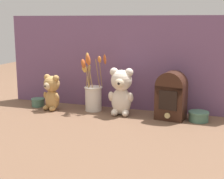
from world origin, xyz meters
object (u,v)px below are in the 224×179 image
Objects in this scene: flower_vase at (93,93)px; decorative_tin_tall at (38,102)px; decorative_tin_short at (199,116)px; vintage_radio at (171,95)px; teddy_bear_medium at (52,92)px; teddy_bear_large at (121,91)px.

decorative_tin_tall is at bearing -176.74° from flower_vase.
decorative_tin_short is at bearing 0.05° from decorative_tin_tall.
vintage_radio reaches higher than decorative_tin_tall.
teddy_bear_large is at bearing 4.62° from teddy_bear_medium.
vintage_radio reaches higher than teddy_bear_medium.
flower_vase is at bearing 176.75° from vintage_radio.
vintage_radio is (0.71, 0.04, 0.02)m from teddy_bear_medium.
flower_vase is at bearing 170.31° from teddy_bear_large.
teddy_bear_large is at bearing -9.69° from flower_vase.
flower_vase reaches higher than teddy_bear_large.
teddy_bear_medium is at bearing -176.79° from vintage_radio.
flower_vase is (0.24, 0.07, -0.01)m from teddy_bear_medium.
teddy_bear_large is at bearing -1.17° from decorative_tin_tall.
vintage_radio is 0.84m from decorative_tin_tall.
flower_vase reaches higher than teddy_bear_medium.
teddy_bear_large reaches higher than decorative_tin_short.
teddy_bear_large reaches higher than vintage_radio.
decorative_tin_short is (0.15, 0.01, -0.11)m from vintage_radio.
flower_vase is 0.63m from decorative_tin_short.
teddy_bear_medium is at bearing -164.48° from flower_vase.
teddy_bear_medium is 0.82× the size of vintage_radio.
teddy_bear_large is 0.28m from vintage_radio.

